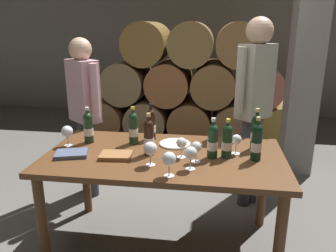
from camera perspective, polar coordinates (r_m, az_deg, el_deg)
The scene contains 25 objects.
ground_plane at distance 2.76m, azimuth -0.62°, elevation -19.63°, with size 14.00×14.00×0.00m, color #66635E.
cellar_back_wall at distance 6.40m, azimuth 5.22°, elevation 14.75°, with size 10.00×0.24×2.80m, color gray.
barrel_stack at distance 4.88m, azimuth 4.00°, elevation 6.45°, with size 3.12×0.90×1.69m.
stone_pillar at distance 3.92m, azimuth 22.63°, elevation 10.66°, with size 0.32×0.32×2.60m, color gray.
dining_table at distance 2.42m, azimuth -0.67°, elevation -6.84°, with size 1.70×0.90×0.76m.
wine_bottle_0 at distance 2.57m, azimuth -5.97°, elevation -0.30°, with size 0.07×0.07×0.29m.
wine_bottle_1 at distance 2.32m, azimuth 10.12°, elevation -2.53°, with size 0.07×0.07×0.28m.
wine_bottle_2 at distance 2.53m, azimuth 14.87°, elevation -0.97°, with size 0.07×0.07×0.31m.
wine_bottle_3 at distance 2.65m, azimuth -13.52°, elevation -0.21°, with size 0.07×0.07×0.29m.
wine_bottle_4 at distance 2.32m, azimuth 14.99°, elevation -2.63°, with size 0.07×0.07×0.31m.
wine_bottle_5 at distance 2.66m, azimuth -2.92°, elevation 0.34°, with size 0.07×0.07×0.29m.
wine_bottle_6 at distance 2.34m, azimuth -3.31°, elevation -1.89°, with size 0.07×0.07×0.31m.
wine_bottle_7 at distance 2.30m, azimuth 7.68°, elevation -2.53°, with size 0.07×0.07×0.29m.
wine_glass_0 at distance 2.11m, azimuth 3.90°, elevation -4.72°, with size 0.08×0.08×0.15m.
wine_glass_1 at distance 2.62m, azimuth -16.92°, elevation -0.97°, with size 0.09×0.09×0.16m.
wine_glass_2 at distance 2.16m, azimuth -3.08°, elevation -3.97°, with size 0.09×0.09×0.16m.
wine_glass_3 at distance 2.22m, azimuth 4.85°, elevation -3.73°, with size 0.07×0.07×0.15m.
wine_glass_4 at distance 2.01m, azimuth 0.19°, elevation -5.73°, with size 0.09×0.09×0.16m.
wine_glass_5 at distance 2.40m, azimuth 11.67°, elevation -2.42°, with size 0.07×0.07×0.15m.
wine_glass_6 at distance 2.29m, azimuth 2.33°, elevation -3.02°, with size 0.07×0.07×0.15m.
tasting_notebook at distance 2.45m, azimuth -16.24°, elevation -4.60°, with size 0.22×0.16×0.03m, color #4C5670.
leather_ledger at distance 2.35m, azimuth -8.92°, elevation -5.02°, with size 0.22×0.16×0.03m, color #936038.
serving_plate at distance 2.57m, azimuth 1.20°, elevation -3.06°, with size 0.24×0.24×0.01m, color white.
sommelier_presenting at distance 3.02m, azimuth 14.64°, elevation 4.92°, with size 0.36×0.39×1.72m.
taster_seated_left at distance 3.23m, azimuth -14.16°, elevation 3.52°, with size 0.40×0.34×1.54m.
Camera 1 is at (0.34, -2.19, 1.65)m, focal length 35.49 mm.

